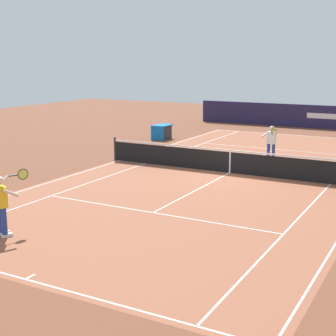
# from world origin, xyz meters

# --- Properties ---
(ground_plane) EXTENTS (60.00, 60.00, 0.00)m
(ground_plane) POSITION_xyz_m (0.00, 0.00, 0.00)
(ground_plane) COLOR brown
(court_slab) EXTENTS (24.20, 11.40, 0.00)m
(court_slab) POSITION_xyz_m (0.00, 0.00, 0.00)
(court_slab) COLOR #935138
(court_slab) RESTS_ON ground_plane
(court_line_markings) EXTENTS (23.85, 11.05, 0.01)m
(court_line_markings) POSITION_xyz_m (0.00, 0.00, 0.00)
(court_line_markings) COLOR white
(court_line_markings) RESTS_ON ground_plane
(tennis_net) EXTENTS (0.10, 11.70, 1.08)m
(tennis_net) POSITION_xyz_m (0.00, 0.00, 0.49)
(tennis_net) COLOR #2D2D33
(tennis_net) RESTS_ON ground_plane
(stadium_barrier) EXTENTS (0.26, 17.00, 1.59)m
(stadium_barrier) POSITION_xyz_m (-15.90, 0.00, 0.79)
(stadium_barrier) COLOR #231E47
(stadium_barrier) RESTS_ON ground_plane
(tennis_player_near) EXTENTS (1.19, 0.75, 1.70)m
(tennis_player_near) POSITION_xyz_m (10.11, -2.47, 0.93)
(tennis_player_near) COLOR navy
(tennis_player_near) RESTS_ON ground_plane
(tennis_player_far) EXTENTS (1.09, 0.78, 1.70)m
(tennis_player_far) POSITION_xyz_m (-3.20, 0.76, 0.93)
(tennis_player_far) COLOR navy
(tennis_player_far) RESTS_ON ground_plane
(tennis_ball) EXTENTS (0.07, 0.07, 0.07)m
(tennis_ball) POSITION_xyz_m (-0.48, -2.85, 0.03)
(tennis_ball) COLOR #CCE01E
(tennis_ball) RESTS_ON ground_plane
(equipment_cart_tarped) EXTENTS (1.25, 0.84, 0.85)m
(equipment_cart_tarped) POSITION_xyz_m (-6.61, -6.96, 0.44)
(equipment_cart_tarped) COLOR #2D2D33
(equipment_cart_tarped) RESTS_ON ground_plane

